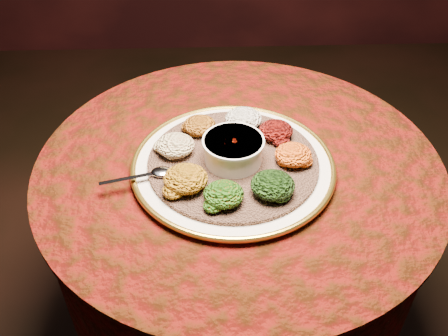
{
  "coord_description": "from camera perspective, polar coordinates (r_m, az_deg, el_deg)",
  "views": [
    {
      "loc": [
        -0.07,
        -0.9,
        1.49
      ],
      "look_at": [
        -0.04,
        -0.06,
        0.76
      ],
      "focal_mm": 40.0,
      "sensor_mm": 36.0,
      "label": 1
    }
  ],
  "objects": [
    {
      "name": "portion_tikil",
      "position": [
        1.13,
        7.92,
        1.51
      ],
      "size": [
        0.08,
        0.08,
        0.04
      ],
      "primitive_type": "ellipsoid",
      "color": "#B7790F",
      "rests_on": "injera"
    },
    {
      "name": "spoon",
      "position": [
        1.1,
        -7.69,
        -0.55
      ],
      "size": [
        0.16,
        0.06,
        0.01
      ],
      "rotation": [
        0.0,
        0.0,
        -2.88
      ],
      "color": "silver",
      "rests_on": "injera"
    },
    {
      "name": "portion_kitfo",
      "position": [
        1.2,
        5.96,
        4.29
      ],
      "size": [
        0.08,
        0.08,
        0.04
      ],
      "primitive_type": "ellipsoid",
      "color": "black",
      "rests_on": "injera"
    },
    {
      "name": "platter",
      "position": [
        1.15,
        1.04,
        0.31
      ],
      "size": [
        0.56,
        0.56,
        0.02
      ],
      "rotation": [
        0.0,
        0.0,
        -0.31
      ],
      "color": "silver",
      "rests_on": "table"
    },
    {
      "name": "injera",
      "position": [
        1.14,
        1.04,
        0.72
      ],
      "size": [
        0.46,
        0.46,
        0.01
      ],
      "primitive_type": "cylinder",
      "rotation": [
        0.0,
        0.0,
        0.19
      ],
      "color": "brown",
      "rests_on": "platter"
    },
    {
      "name": "portion_kik",
      "position": [
        1.06,
        -4.4,
        -1.23
      ],
      "size": [
        0.1,
        0.09,
        0.05
      ],
      "primitive_type": "ellipsoid",
      "color": "#A1600E",
      "rests_on": "injera"
    },
    {
      "name": "portion_gomen",
      "position": [
        1.05,
        5.59,
        -1.95
      ],
      "size": [
        0.09,
        0.09,
        0.04
      ],
      "primitive_type": "ellipsoid",
      "color": "black",
      "rests_on": "injera"
    },
    {
      "name": "stew_bowl",
      "position": [
        1.12,
        1.07,
        2.23
      ],
      "size": [
        0.14,
        0.14,
        0.06
      ],
      "color": "white",
      "rests_on": "injera"
    },
    {
      "name": "portion_shiro",
      "position": [
        1.21,
        -2.81,
        4.91
      ],
      "size": [
        0.08,
        0.08,
        0.04
      ],
      "primitive_type": "ellipsoid",
      "color": "#884D10",
      "rests_on": "injera"
    },
    {
      "name": "portion_ayib",
      "position": [
        1.23,
        2.23,
        5.65
      ],
      "size": [
        0.09,
        0.09,
        0.04
      ],
      "primitive_type": "ellipsoid",
      "color": "silver",
      "rests_on": "injera"
    },
    {
      "name": "table",
      "position": [
        1.3,
        1.56,
        -5.23
      ],
      "size": [
        0.96,
        0.96,
        0.73
      ],
      "color": "black",
      "rests_on": "ground"
    },
    {
      "name": "portion_timatim",
      "position": [
        1.15,
        -5.56,
        2.6
      ],
      "size": [
        0.09,
        0.08,
        0.04
      ],
      "primitive_type": "ellipsoid",
      "color": "maroon",
      "rests_on": "injera"
    },
    {
      "name": "portion_mixveg",
      "position": [
        1.02,
        -0.04,
        -3.02
      ],
      "size": [
        0.08,
        0.08,
        0.04
      ],
      "primitive_type": "ellipsoid",
      "color": "#A6430A",
      "rests_on": "injera"
    }
  ]
}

